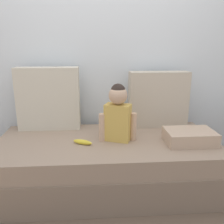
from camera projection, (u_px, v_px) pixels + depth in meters
ground_plane at (107, 184)px, 2.21m from camera, size 12.00×12.00×0.00m
back_wall at (103, 40)px, 2.43m from camera, size 5.14×0.10×2.56m
couch at (107, 163)px, 2.15m from camera, size 1.94×0.91×0.43m
throw_pillow_left at (49, 99)px, 2.32m from camera, size 0.59×0.16×0.60m
throw_pillow_right at (158, 99)px, 2.40m from camera, size 0.58×0.16×0.55m
toddler at (118, 113)px, 2.03m from camera, size 0.32×0.20×0.49m
banana at (83, 142)px, 2.00m from camera, size 0.17×0.11×0.04m
folded_blanket at (190, 137)px, 2.02m from camera, size 0.40×0.28×0.11m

